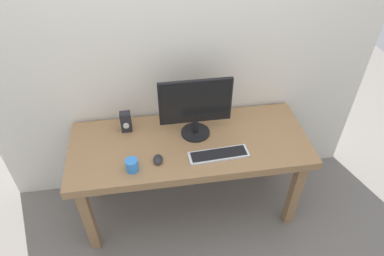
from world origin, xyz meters
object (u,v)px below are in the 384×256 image
(audio_controller, at_px, (126,122))
(coffee_mug, at_px, (132,165))
(mouse, at_px, (158,159))
(monitor, at_px, (195,106))
(desk, at_px, (190,150))
(keyboard_primary, at_px, (219,155))

(audio_controller, xyz_separation_m, coffee_mug, (0.03, -0.38, -0.03))
(audio_controller, bearing_deg, coffee_mug, -85.47)
(coffee_mug, bearing_deg, mouse, 16.70)
(mouse, bearing_deg, coffee_mug, -159.34)
(monitor, relative_size, coffee_mug, 5.85)
(monitor, bearing_deg, coffee_mug, -146.78)
(monitor, distance_m, mouse, 0.42)
(mouse, distance_m, coffee_mug, 0.17)
(desk, bearing_deg, audio_controller, 156.00)
(monitor, relative_size, mouse, 5.56)
(audio_controller, bearing_deg, desk, -24.00)
(keyboard_primary, bearing_deg, desk, 136.50)
(desk, xyz_separation_m, keyboard_primary, (0.16, -0.16, 0.09))
(coffee_mug, bearing_deg, desk, 27.19)
(monitor, height_order, audio_controller, monitor)
(monitor, bearing_deg, audio_controller, 168.28)
(keyboard_primary, height_order, mouse, mouse)
(monitor, distance_m, audio_controller, 0.50)
(keyboard_primary, bearing_deg, monitor, 114.90)
(monitor, height_order, mouse, monitor)
(monitor, height_order, coffee_mug, monitor)
(keyboard_primary, relative_size, mouse, 4.59)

